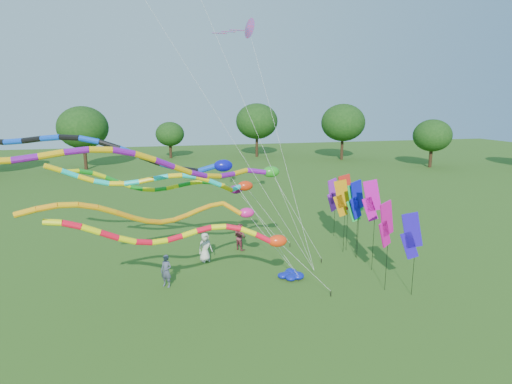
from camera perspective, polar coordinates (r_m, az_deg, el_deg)
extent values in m
plane|color=#285416|center=(21.21, 5.32, -15.74)|extent=(160.00, 160.00, 0.00)
cylinder|color=#382314|center=(70.30, 22.29, 4.48)|extent=(0.50, 0.50, 3.43)
ellipsoid|color=#12370F|center=(69.93, 22.58, 8.12)|extent=(7.24, 7.24, 6.15)
cylinder|color=#382314|center=(72.01, 11.28, 5.00)|extent=(0.50, 0.50, 2.66)
ellipsoid|color=#12370F|center=(71.68, 11.39, 7.75)|extent=(5.62, 5.62, 4.78)
cylinder|color=#382314|center=(74.98, 0.17, 5.73)|extent=(0.50, 0.50, 3.27)
ellipsoid|color=#12370F|center=(74.63, 0.17, 9.00)|extent=(6.91, 6.91, 5.87)
cylinder|color=#382314|center=(72.56, -10.95, 4.93)|extent=(0.50, 0.50, 2.32)
ellipsoid|color=#12370F|center=(72.26, -11.05, 7.31)|extent=(4.89, 4.89, 4.16)
cylinder|color=#382314|center=(68.95, -21.98, 4.09)|extent=(0.50, 0.50, 2.76)
ellipsoid|color=#12370F|center=(68.60, -22.22, 7.08)|extent=(5.83, 5.83, 4.96)
cylinder|color=black|center=(22.95, 9.96, -13.21)|extent=(0.05, 0.05, 0.30)
cylinder|color=silver|center=(21.71, 6.58, -9.90)|extent=(0.02, 0.02, 4.22)
ellipsoid|color=#FF370D|center=(20.67, 2.90, -6.52)|extent=(0.93, 0.60, 0.60)
cylinder|color=#FD0E29|center=(20.48, 0.97, -6.14)|extent=(0.27, 0.27, 0.80)
cylinder|color=#EBE90B|center=(20.35, -1.04, -5.30)|extent=(0.27, 0.27, 0.76)
cylinder|color=#FD0E29|center=(20.26, -3.03, -4.77)|extent=(0.27, 0.27, 0.71)
cylinder|color=#EBE90B|center=(20.18, -5.01, -4.66)|extent=(0.27, 0.27, 0.69)
cylinder|color=#FD0E29|center=(20.09, -6.95, -4.95)|extent=(0.27, 0.27, 0.70)
cylinder|color=#EBE90B|center=(19.99, -8.87, -5.49)|extent=(0.27, 0.27, 0.71)
cylinder|color=#FD0E29|center=(19.85, -10.79, -6.06)|extent=(0.27, 0.27, 0.71)
cylinder|color=#EBE90B|center=(19.66, -12.74, -6.45)|extent=(0.27, 0.27, 0.71)
cylinder|color=#FD0E29|center=(19.42, -14.75, -6.49)|extent=(0.27, 0.27, 0.74)
cylinder|color=#EBE90B|center=(19.16, -16.83, -6.14)|extent=(0.27, 0.27, 0.77)
cylinder|color=#FD0E29|center=(18.92, -18.98, -5.48)|extent=(0.27, 0.27, 0.79)
cylinder|color=#EBE90B|center=(18.74, -21.17, -4.70)|extent=(0.27, 0.27, 0.77)
cylinder|color=#FD0E29|center=(18.66, -23.37, -4.03)|extent=(0.27, 0.27, 0.73)
cylinder|color=#EBE90B|center=(18.71, -25.51, -3.67)|extent=(0.27, 0.27, 0.70)
cylinder|color=black|center=(25.28, 5.03, -10.62)|extent=(0.05, 0.05, 0.30)
cylinder|color=silver|center=(23.56, 2.07, -6.83)|extent=(0.02, 0.02, 5.13)
ellipsoid|color=#E71981|center=(22.06, -1.27, -2.78)|extent=(0.82, 0.52, 0.52)
cylinder|color=orange|center=(21.83, -3.21, -2.21)|extent=(0.24, 0.24, 1.05)
cylinder|color=#F5A00C|center=(21.63, -5.21, -1.66)|extent=(0.24, 0.24, 0.72)
cylinder|color=orange|center=(21.30, -6.87, -2.11)|extent=(0.24, 0.24, 0.73)
cylinder|color=#F5A00C|center=(20.94, -8.49, -2.77)|extent=(0.24, 0.24, 0.74)
cylinder|color=orange|center=(20.55, -10.10, -3.40)|extent=(0.24, 0.24, 0.74)
cylinder|color=#F5A00C|center=(20.11, -11.73, -3.82)|extent=(0.24, 0.24, 0.75)
cylinder|color=orange|center=(19.63, -13.44, -3.87)|extent=(0.24, 0.24, 0.78)
cylinder|color=#F5A00C|center=(19.15, -15.26, -3.55)|extent=(0.24, 0.24, 0.81)
cylinder|color=orange|center=(18.69, -17.22, -2.94)|extent=(0.24, 0.24, 0.82)
cylinder|color=#F5A00C|center=(18.31, -19.31, -2.27)|extent=(0.24, 0.24, 0.79)
cylinder|color=orange|center=(18.03, -21.52, -1.76)|extent=(0.24, 0.24, 0.75)
cylinder|color=#F5A00C|center=(17.88, -23.81, -1.61)|extent=(0.24, 0.24, 0.73)
cylinder|color=orange|center=(17.84, -26.12, -1.85)|extent=(0.24, 0.24, 0.73)
cylinder|color=#F5A00C|center=(17.92, -28.43, -2.39)|extent=(0.24, 0.24, 0.75)
cylinder|color=black|center=(27.20, 8.71, -9.04)|extent=(0.05, 0.05, 0.30)
cylinder|color=silver|center=(24.99, 5.61, -3.50)|extent=(0.02, 0.02, 7.05)
ellipsoid|color=#22991B|center=(23.17, 2.01, 2.72)|extent=(0.93, 0.60, 0.60)
cylinder|color=#720D94|center=(22.89, 0.04, 2.78)|extent=(0.27, 0.27, 1.03)
cylinder|color=#D59C0B|center=(22.52, -2.10, 2.68)|extent=(0.27, 0.27, 0.92)
cylinder|color=#720D94|center=(21.94, -3.89, 2.28)|extent=(0.27, 0.27, 0.93)
cylinder|color=#D59C0B|center=(21.32, -5.74, 2.14)|extent=(0.27, 0.27, 0.94)
cylinder|color=#720D94|center=(20.71, -7.70, 2.36)|extent=(0.27, 0.27, 0.97)
cylinder|color=#D59C0B|center=(20.12, -9.82, 2.94)|extent=(0.27, 0.27, 1.00)
cylinder|color=#720D94|center=(19.59, -12.12, 3.75)|extent=(0.27, 0.27, 1.00)
cylinder|color=#D59C0B|center=(19.15, -14.60, 4.57)|extent=(0.27, 0.27, 0.97)
cylinder|color=#720D94|center=(18.82, -17.24, 5.14)|extent=(0.27, 0.27, 0.93)
cylinder|color=#D59C0B|center=(18.62, -20.00, 5.32)|extent=(0.27, 0.27, 0.92)
cylinder|color=#720D94|center=(18.54, -22.81, 5.07)|extent=(0.27, 0.27, 0.92)
cylinder|color=#D59C0B|center=(18.56, -25.64, 4.54)|extent=(0.27, 0.27, 0.94)
cylinder|color=#720D94|center=(18.65, -28.45, 3.95)|extent=(0.27, 0.27, 0.93)
cylinder|color=black|center=(24.48, 5.70, -11.41)|extent=(0.05, 0.05, 0.30)
cylinder|color=silver|center=(23.05, 0.85, -4.17)|extent=(0.02, 0.02, 7.53)
ellipsoid|color=#0B0D9D|center=(22.23, -4.40, 3.52)|extent=(0.98, 0.63, 0.63)
cylinder|color=#0C3FC6|center=(22.27, -6.51, 3.14)|extent=(0.28, 0.28, 0.98)
cylinder|color=black|center=(22.23, -8.93, 2.92)|extent=(0.28, 0.28, 0.98)
cylinder|color=#0C3FC6|center=(22.08, -11.41, 3.40)|extent=(0.28, 0.28, 1.01)
cylinder|color=black|center=(21.99, -13.93, 4.19)|extent=(0.28, 0.28, 1.03)
cylinder|color=#0C3FC6|center=(21.99, -16.46, 5.10)|extent=(0.28, 0.28, 1.03)
cylinder|color=black|center=(22.10, -18.94, 5.93)|extent=(0.28, 0.28, 0.99)
cylinder|color=#0C3FC6|center=(22.33, -21.33, 6.48)|extent=(0.28, 0.28, 0.96)
cylinder|color=black|center=(22.68, -23.60, 6.66)|extent=(0.28, 0.28, 0.95)
cylinder|color=#0C3FC6|center=(23.12, -25.72, 6.52)|extent=(0.28, 0.28, 0.96)
cylinder|color=black|center=(23.63, -27.71, 6.19)|extent=(0.28, 0.28, 0.97)
cylinder|color=#0C3FC6|center=(24.17, -29.60, 5.87)|extent=(0.28, 0.28, 0.96)
cylinder|color=black|center=(29.76, 4.55, -7.06)|extent=(0.05, 0.05, 0.30)
cylinder|color=silver|center=(28.24, 1.69, -3.19)|extent=(0.02, 0.02, 5.53)
ellipsoid|color=red|center=(26.96, -1.45, 0.83)|extent=(0.98, 0.63, 0.63)
cylinder|color=#0CD1C5|center=(26.48, -2.69, 0.52)|extent=(0.29, 0.29, 0.88)
cylinder|color=yellow|center=(25.91, -4.01, 0.59)|extent=(0.29, 0.29, 0.87)
cylinder|color=#0CD1C5|center=(25.48, -5.56, 1.23)|extent=(0.29, 0.29, 0.86)
cylinder|color=yellow|center=(25.13, -7.21, 1.79)|extent=(0.29, 0.29, 0.83)
cylinder|color=#0CD1C5|center=(24.90, -8.95, 2.12)|extent=(0.29, 0.29, 0.79)
cylinder|color=yellow|center=(24.77, -10.74, 2.15)|extent=(0.29, 0.29, 0.79)
cylinder|color=#0CD1C5|center=(24.73, -12.57, 1.90)|extent=(0.29, 0.29, 0.81)
cylinder|color=yellow|center=(24.75, -14.41, 1.53)|extent=(0.29, 0.29, 0.81)
cylinder|color=#0CD1C5|center=(24.79, -16.25, 1.20)|extent=(0.29, 0.29, 0.80)
cylinder|color=yellow|center=(24.81, -18.08, 1.07)|extent=(0.29, 0.29, 0.79)
cylinder|color=#0CD1C5|center=(24.80, -19.91, 1.23)|extent=(0.29, 0.29, 0.81)
cylinder|color=yellow|center=(24.72, -21.75, 1.67)|extent=(0.29, 0.29, 0.84)
cylinder|color=#0CD1C5|center=(24.59, -23.61, 2.28)|extent=(0.29, 0.29, 0.86)
cylinder|color=yellow|center=(24.43, -25.48, 2.89)|extent=(0.29, 0.29, 0.85)
cylinder|color=black|center=(30.16, 3.18, -6.78)|extent=(0.05, 0.05, 0.30)
cylinder|color=silver|center=(28.79, 0.36, -3.25)|extent=(0.02, 0.02, 5.18)
ellipsoid|color=#800B6F|center=(27.64, -2.69, 0.35)|extent=(0.88, 0.57, 0.57)
cylinder|color=#12881A|center=(27.08, -3.80, 0.57)|extent=(0.26, 0.26, 0.98)
cylinder|color=#D5D70B|center=(26.55, -4.98, 1.06)|extent=(0.26, 0.26, 0.73)
cylinder|color=#12881A|center=(26.36, -6.45, 1.31)|extent=(0.26, 0.26, 0.70)
cylinder|color=#D5D70B|center=(26.28, -7.97, 1.28)|extent=(0.26, 0.26, 0.71)
cylinder|color=#12881A|center=(26.26, -9.51, 1.01)|extent=(0.26, 0.26, 0.73)
cylinder|color=#D5D70B|center=(26.29, -11.06, 0.66)|extent=(0.26, 0.26, 0.73)
cylinder|color=#12881A|center=(26.31, -12.60, 0.38)|extent=(0.26, 0.26, 0.71)
cylinder|color=#D5D70B|center=(26.30, -14.13, 0.32)|extent=(0.26, 0.26, 0.70)
cylinder|color=#12881A|center=(26.23, -15.65, 0.53)|extent=(0.26, 0.26, 0.72)
cylinder|color=#D5D70B|center=(26.08, -17.17, 0.99)|extent=(0.26, 0.26, 0.76)
cylinder|color=#12881A|center=(25.88, -18.70, 1.58)|extent=(0.26, 0.26, 0.78)
cylinder|color=#D5D70B|center=(25.64, -20.24, 2.14)|extent=(0.26, 0.26, 0.77)
cylinder|color=#12881A|center=(25.39, -21.78, 2.50)|extent=(0.26, 0.26, 0.73)
cylinder|color=#D5D70B|center=(25.15, -23.32, 2.54)|extent=(0.26, 0.26, 0.72)
cylinder|color=black|center=(25.34, 7.76, -10.63)|extent=(0.04, 0.04, 0.30)
cylinder|color=silver|center=(22.12, -1.84, 12.39)|extent=(0.01, 0.01, 21.14)
cylinder|color=black|center=(25.34, 7.76, -10.63)|extent=(0.04, 0.04, 0.30)
cylinder|color=silver|center=(21.54, -7.17, 13.15)|extent=(0.01, 0.01, 23.61)
cylinder|color=black|center=(25.34, 7.76, -10.63)|extent=(0.04, 0.04, 0.30)
cylinder|color=silver|center=(25.60, 3.25, 6.22)|extent=(0.01, 0.01, 15.17)
cone|color=purple|center=(28.05, -1.03, 21.05)|extent=(1.41, 1.48, 1.37)
cube|color=purple|center=(27.88, -2.53, 20.78)|extent=(0.90, 0.12, 0.04)
cube|color=purple|center=(27.76, -3.72, 20.56)|extent=(0.90, 0.12, 0.04)
cube|color=purple|center=(27.65, -4.91, 20.32)|extent=(0.90, 0.12, 0.04)
cylinder|color=black|center=(28.69, 11.71, -3.54)|extent=(0.02, 0.02, 4.58)
cube|color=orange|center=(28.25, 11.42, -0.24)|extent=(1.14, 0.38, 1.93)
cube|color=orange|center=(28.41, 11.20, -1.81)|extent=(0.99, 0.34, 1.51)
cylinder|color=black|center=(32.05, 10.46, -2.33)|extent=(0.02, 0.02, 4.05)
cube|color=purple|center=(31.58, 10.28, 0.12)|extent=(1.11, 0.49, 1.93)
cube|color=purple|center=(31.69, 10.12, -1.31)|extent=(0.97, 0.44, 1.51)
cylinder|color=black|center=(23.55, 17.12, -7.29)|extent=(0.02, 0.02, 4.58)
cube|color=#D00B86|center=(22.89, 17.04, -3.41)|extent=(1.11, 0.50, 1.93)
cube|color=#D00B86|center=(23.05, 16.79, -5.36)|extent=(0.96, 0.44, 1.51)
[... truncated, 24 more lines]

